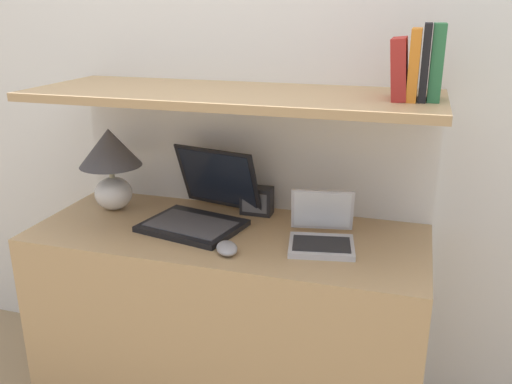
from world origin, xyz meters
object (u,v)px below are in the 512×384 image
Objects in this scene: table_lamp at (111,159)px; laptop_large at (201,209)px; computer_mouse at (227,248)px; book_green at (437,62)px; laptop_small at (322,234)px; router_box at (257,201)px; book_black at (425,62)px; book_orange at (414,64)px; book_red at (400,69)px.

laptop_large is at bearing -6.04° from table_lamp.
book_green is (0.59, 0.23, 0.58)m from computer_mouse.
table_lamp is at bearing 178.70° from book_green.
router_box is (-0.29, 0.21, 0.02)m from laptop_small.
table_lamp is 0.42m from laptop_large.
computer_mouse is 0.54× the size of book_black.
table_lamp is 1.43× the size of book_black.
computer_mouse is at bearing -158.65° from book_green.
laptop_large is 0.46m from laptop_small.
book_black is at bearing 15.69° from laptop_small.
book_black is (0.56, 0.23, 0.58)m from computer_mouse.
book_orange is at bearing 180.00° from book_black.
laptop_large is 0.84m from book_red.
book_red reaches higher than table_lamp.
book_orange reaches higher than laptop_large.
table_lamp is 0.58m from router_box.
table_lamp is 2.64× the size of computer_mouse.
book_orange is (1.09, -0.03, 0.39)m from table_lamp.
laptop_large is 3.45× the size of router_box.
book_black is 1.21× the size of book_red.
router_box is at bearing 11.15° from table_lamp.
book_green is (1.16, -0.03, 0.40)m from table_lamp.
table_lamp is at bearing -168.85° from router_box.
laptop_large is 0.89m from book_orange.
book_orange is 0.04m from book_red.
router_box is (0.17, 0.15, -0.00)m from laptop_large.
computer_mouse is 0.84m from book_black.
book_black is (1.12, -0.03, 0.40)m from table_lamp.
laptop_large is 2.25× the size of book_red.
computer_mouse is 0.58× the size of book_orange.
book_black is 0.08m from book_red.
laptop_small is 0.63m from book_black.
router_box is 0.73m from book_red.
laptop_small is 2.14× the size of router_box.
book_black reaches higher than table_lamp.
laptop_small reaches higher than computer_mouse.
book_orange is 1.13× the size of book_red.
table_lamp is 0.65m from computer_mouse.
book_green is 0.03m from book_black.
table_lamp is 2.67× the size of router_box.
book_orange is at bearing -1.38° from table_lamp.
book_red is at bearing 180.00° from book_green.
computer_mouse is 1.01× the size of router_box.
book_black reaches higher than laptop_small.
table_lamp is 1.11m from book_red.
laptop_small is at bearing -165.90° from book_green.
table_lamp is 1.16m from book_orange.
book_black is at bearing -13.44° from router_box.
laptop_small is (0.46, -0.06, -0.02)m from laptop_large.
book_green reaches higher than laptop_large.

